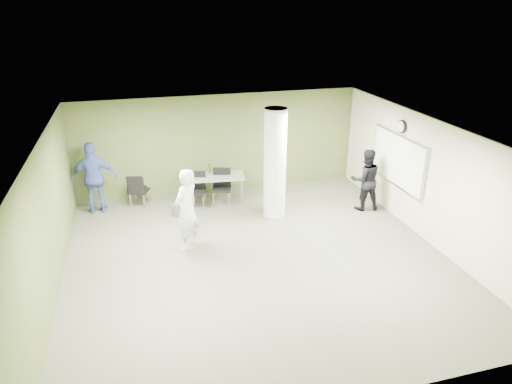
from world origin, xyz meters
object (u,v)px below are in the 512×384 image
object	(u,v)px
chair_back_left	(138,189)
woman_white	(187,210)
folding_table	(213,178)
man_blue	(95,178)
man_black	(365,180)

from	to	relation	value
chair_back_left	woman_white	xyz separation A→B (m)	(0.99, -2.49, 0.40)
folding_table	man_blue	xyz separation A→B (m)	(-3.02, 0.24, 0.21)
man_black	man_blue	world-z (taller)	man_blue
folding_table	man_blue	distance (m)	3.04
chair_back_left	woman_white	size ratio (longest dim) A/B	0.49
chair_back_left	man_blue	world-z (taller)	man_blue
folding_table	man_black	xyz separation A→B (m)	(3.78, -1.43, 0.09)
chair_back_left	woman_white	bearing A→B (deg)	132.70
woman_white	man_black	xyz separation A→B (m)	(4.77, 0.84, -0.11)
folding_table	man_black	size ratio (longest dim) A/B	1.05
folding_table	man_blue	world-z (taller)	man_blue
woman_white	man_black	bearing A→B (deg)	146.30
chair_back_left	woman_white	world-z (taller)	woman_white
man_blue	chair_back_left	bearing A→B (deg)	-177.75
woman_white	man_blue	distance (m)	3.23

